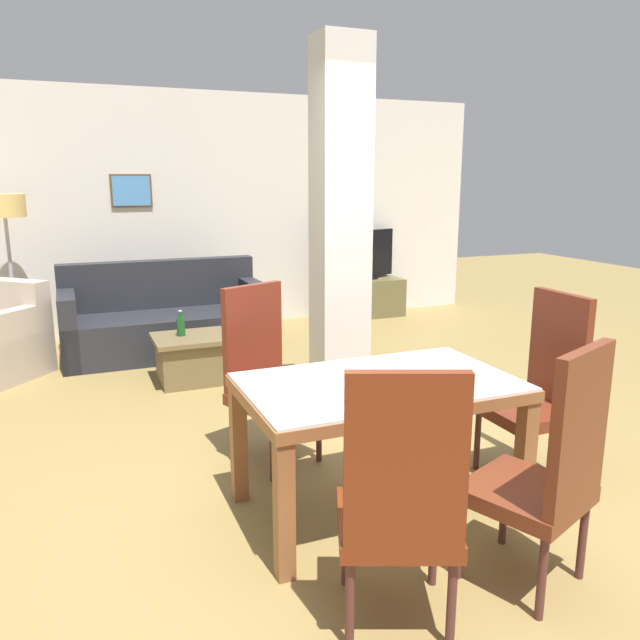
% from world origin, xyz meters
% --- Properties ---
extents(ground_plane, '(18.00, 18.00, 0.00)m').
position_xyz_m(ground_plane, '(0.00, 0.00, 0.00)').
color(ground_plane, olive).
extents(back_wall, '(7.20, 0.09, 2.70)m').
position_xyz_m(back_wall, '(-0.00, 4.59, 1.35)').
color(back_wall, silver).
rests_on(back_wall, ground_plane).
extents(divider_pillar, '(0.37, 0.32, 2.70)m').
position_xyz_m(divider_pillar, '(0.43, 1.45, 1.35)').
color(divider_pillar, silver).
rests_on(divider_pillar, ground_plane).
extents(dining_table, '(1.40, 0.86, 0.72)m').
position_xyz_m(dining_table, '(0.00, 0.00, 0.56)').
color(dining_table, brown).
rests_on(dining_table, ground_plane).
extents(dining_chair_near_right, '(0.60, 0.60, 1.10)m').
position_xyz_m(dining_chair_near_right, '(0.35, -0.86, 0.56)').
color(dining_chair_near_right, maroon).
rests_on(dining_chair_near_right, ground_plane).
extents(dining_chair_far_left, '(0.60, 0.60, 1.10)m').
position_xyz_m(dining_chair_far_left, '(-0.35, 0.84, 0.56)').
color(dining_chair_far_left, maroon).
rests_on(dining_chair_far_left, ground_plane).
extents(dining_chair_near_left, '(0.60, 0.60, 1.10)m').
position_xyz_m(dining_chair_near_left, '(-0.35, -0.86, 0.56)').
color(dining_chair_near_left, maroon).
rests_on(dining_chair_near_left, ground_plane).
extents(dining_chair_head_right, '(0.46, 0.46, 1.10)m').
position_xyz_m(dining_chair_head_right, '(1.07, 0.00, 0.56)').
color(dining_chair_head_right, maroon).
rests_on(dining_chair_head_right, ground_plane).
extents(sofa, '(1.97, 0.86, 0.91)m').
position_xyz_m(sofa, '(-0.56, 3.56, 0.31)').
color(sofa, '#24252B').
rests_on(sofa, ground_plane).
extents(coffee_table, '(0.74, 0.56, 0.41)m').
position_xyz_m(coffee_table, '(-0.45, 2.53, 0.21)').
color(coffee_table, brown).
rests_on(coffee_table, ground_plane).
extents(bottle, '(0.07, 0.07, 0.22)m').
position_xyz_m(bottle, '(-0.57, 2.58, 0.49)').
color(bottle, '#194C23').
rests_on(bottle, coffee_table).
extents(tv_stand, '(1.12, 0.40, 0.48)m').
position_xyz_m(tv_stand, '(1.99, 4.31, 0.24)').
color(tv_stand, brown).
rests_on(tv_stand, ground_plane).
extents(tv_screen, '(1.05, 0.37, 0.62)m').
position_xyz_m(tv_screen, '(1.99, 4.31, 0.78)').
color(tv_screen, black).
rests_on(tv_screen, tv_stand).
extents(floor_lamp, '(0.39, 0.39, 1.59)m').
position_xyz_m(floor_lamp, '(-1.95, 4.08, 1.35)').
color(floor_lamp, '#B7B7BC').
rests_on(floor_lamp, ground_plane).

